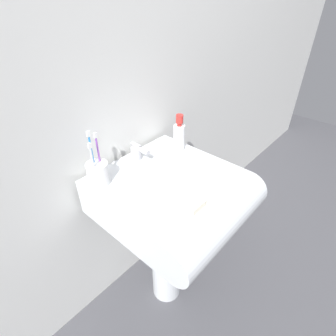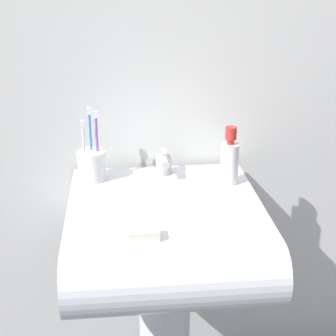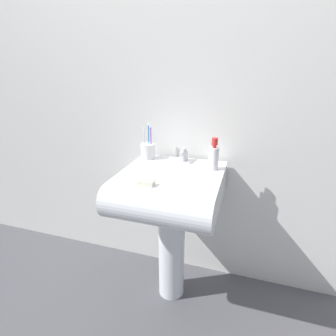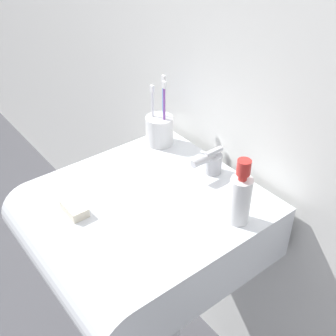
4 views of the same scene
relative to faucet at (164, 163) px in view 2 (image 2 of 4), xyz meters
The scene contains 6 objects.
wall_back 0.37m from the faucet, 98.23° to the left, with size 5.00×0.05×2.40m, color silver.
sink_basin 0.27m from the faucet, 93.70° to the right, with size 0.52×0.56×0.16m.
faucet is the anchor object (origin of this frame).
toothbrush_cup 0.21m from the faucet, behind, with size 0.08×0.08×0.21m.
soap_bottle 0.20m from the faucet, 24.24° to the right, with size 0.05×0.05×0.17m.
bar_soap 0.38m from the faucet, 102.35° to the right, with size 0.07×0.04×0.02m, color silver.
Camera 2 is at (-0.11, -1.24, 1.42)m, focal length 55.00 mm.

